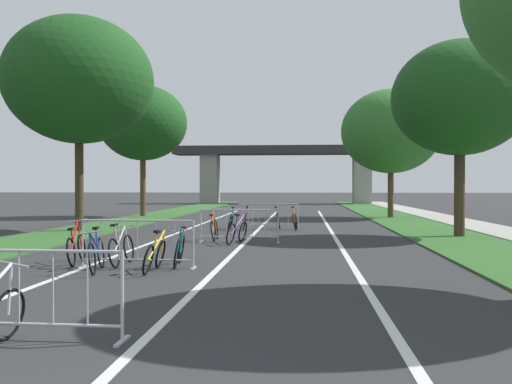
% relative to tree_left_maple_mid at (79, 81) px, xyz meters
% --- Properties ---
extents(grass_verge_left, '(3.00, 66.26, 0.05)m').
position_rel_tree_left_maple_mid_xyz_m(grass_verge_left, '(0.05, 7.68, -5.84)').
color(grass_verge_left, '#2D5B26').
rests_on(grass_verge_left, ground).
extents(grass_verge_right, '(3.00, 66.26, 0.05)m').
position_rel_tree_left_maple_mid_xyz_m(grass_verge_right, '(13.67, 7.68, -5.84)').
color(grass_verge_right, '#2D5B26').
rests_on(grass_verge_right, ground).
extents(sidewalk_path_right, '(2.12, 66.26, 0.08)m').
position_rel_tree_left_maple_mid_xyz_m(sidewalk_path_right, '(16.23, 7.68, -5.83)').
color(sidewalk_path_right, '#9E9B93').
rests_on(sidewalk_path_right, ground).
extents(lane_stripe_center, '(0.14, 38.33, 0.01)m').
position_rel_tree_left_maple_mid_xyz_m(lane_stripe_center, '(6.86, -0.26, -5.86)').
color(lane_stripe_center, silver).
rests_on(lane_stripe_center, ground).
extents(lane_stripe_right_lane, '(0.14, 38.33, 0.01)m').
position_rel_tree_left_maple_mid_xyz_m(lane_stripe_right_lane, '(9.78, -0.26, -5.86)').
color(lane_stripe_right_lane, silver).
rests_on(lane_stripe_right_lane, ground).
extents(lane_stripe_left_lane, '(0.14, 38.33, 0.01)m').
position_rel_tree_left_maple_mid_xyz_m(lane_stripe_left_lane, '(3.94, -0.26, -5.86)').
color(lane_stripe_left_lane, silver).
rests_on(lane_stripe_left_lane, ground).
extents(overpass_bridge, '(22.48, 3.29, 5.80)m').
position_rel_tree_left_maple_mid_xyz_m(overpass_bridge, '(6.86, 35.33, -1.64)').
color(overpass_bridge, '#2D2D30').
rests_on(overpass_bridge, ground).
extents(tree_left_maple_mid, '(5.76, 5.76, 8.32)m').
position_rel_tree_left_maple_mid_xyz_m(tree_left_maple_mid, '(0.00, 0.00, 0.00)').
color(tree_left_maple_mid, '#3D2D1E').
rests_on(tree_left_maple_mid, ground).
extents(tree_left_pine_near, '(5.08, 5.08, 7.58)m').
position_rel_tree_left_maple_mid_xyz_m(tree_left_pine_near, '(-0.53, 10.49, -0.46)').
color(tree_left_pine_near, '#4C3823').
rests_on(tree_left_pine_near, ground).
extents(tree_right_oak_mid, '(4.66, 4.66, 6.79)m').
position_rel_tree_left_maple_mid_xyz_m(tree_right_oak_mid, '(14.06, -1.27, -1.07)').
color(tree_right_oak_mid, '#3D2D1E').
rests_on(tree_right_oak_mid, ground).
extents(tree_right_oak_near, '(5.46, 5.46, 7.12)m').
position_rel_tree_left_maple_mid_xyz_m(tree_right_oak_near, '(13.51, 10.34, -1.07)').
color(tree_right_oak_near, '#4C3823').
rests_on(tree_right_oak_near, ground).
extents(crowd_barrier_nearest, '(2.52, 0.47, 1.05)m').
position_rel_tree_left_maple_mid_xyz_m(crowd_barrier_nearest, '(5.41, -14.87, -5.34)').
color(crowd_barrier_nearest, '#ADADB2').
rests_on(crowd_barrier_nearest, ground).
extents(crowd_barrier_second, '(2.52, 0.46, 1.05)m').
position_rel_tree_left_maple_mid_xyz_m(crowd_barrier_second, '(5.11, -9.24, -5.34)').
color(crowd_barrier_second, '#ADADB2').
rests_on(crowd_barrier_second, ground).
extents(crowd_barrier_third, '(2.52, 0.46, 1.05)m').
position_rel_tree_left_maple_mid_xyz_m(crowd_barrier_third, '(6.68, -3.61, -5.34)').
color(crowd_barrier_third, '#ADADB2').
rests_on(crowd_barrier_third, ground).
extents(crowd_barrier_fourth, '(2.54, 0.59, 1.05)m').
position_rel_tree_left_maple_mid_xyz_m(crowd_barrier_fourth, '(7.25, 2.03, -5.34)').
color(crowd_barrier_fourth, '#ADADB2').
rests_on(crowd_barrier_fourth, ground).
extents(bicycle_teal_0, '(0.51, 1.65, 0.94)m').
position_rel_tree_left_maple_mid_xyz_m(bicycle_teal_0, '(5.74, 1.62, -5.51)').
color(bicycle_teal_0, black).
rests_on(bicycle_teal_0, ground).
extents(bicycle_orange_1, '(0.52, 1.68, 1.03)m').
position_rel_tree_left_maple_mid_xyz_m(bicycle_orange_1, '(5.79, -3.03, -5.48)').
color(bicycle_orange_1, black).
rests_on(bicycle_orange_1, ground).
extents(bicycle_green_2, '(0.48, 1.68, 1.00)m').
position_rel_tree_left_maple_mid_xyz_m(bicycle_green_2, '(7.63, 2.45, -5.48)').
color(bicycle_green_2, black).
rests_on(bicycle_green_2, ground).
extents(bicycle_yellow_4, '(0.45, 1.59, 0.90)m').
position_rel_tree_left_maple_mid_xyz_m(bicycle_yellow_4, '(5.62, -9.72, -5.52)').
color(bicycle_yellow_4, black).
rests_on(bicycle_yellow_4, ground).
extents(bicycle_blue_5, '(0.51, 1.65, 0.92)m').
position_rel_tree_left_maple_mid_xyz_m(bicycle_blue_5, '(4.40, -9.79, -5.49)').
color(bicycle_blue_5, black).
rests_on(bicycle_blue_5, ground).
extents(bicycle_black_6, '(0.44, 1.72, 1.00)m').
position_rel_tree_left_maple_mid_xyz_m(bicycle_black_6, '(6.32, 1.57, -5.49)').
color(bicycle_black_6, black).
rests_on(bicycle_black_6, ground).
extents(bicycle_red_7, '(0.60, 1.64, 1.01)m').
position_rel_tree_left_maple_mid_xyz_m(bicycle_red_7, '(3.53, -8.73, -5.50)').
color(bicycle_red_7, black).
rests_on(bicycle_red_7, ground).
extents(bicycle_silver_8, '(0.51, 1.63, 0.95)m').
position_rel_tree_left_maple_mid_xyz_m(bicycle_silver_8, '(4.61, -8.83, -5.50)').
color(bicycle_silver_8, black).
rests_on(bicycle_silver_8, ground).
extents(bicycle_purple_9, '(0.74, 1.74, 1.03)m').
position_rel_tree_left_maple_mid_xyz_m(bicycle_purple_9, '(6.66, -3.99, -5.49)').
color(bicycle_purple_9, black).
rests_on(bicycle_purple_9, ground).
extents(bicycle_teal_10, '(0.55, 1.63, 0.91)m').
position_rel_tree_left_maple_mid_xyz_m(bicycle_teal_10, '(5.95, -8.84, -5.50)').
color(bicycle_teal_10, black).
rests_on(bicycle_teal_10, ground).
extents(bicycle_orange_11, '(0.53, 1.69, 0.94)m').
position_rel_tree_left_maple_mid_xyz_m(bicycle_orange_11, '(8.36, 1.54, -5.49)').
color(bicycle_orange_11, black).
rests_on(bicycle_orange_11, ground).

